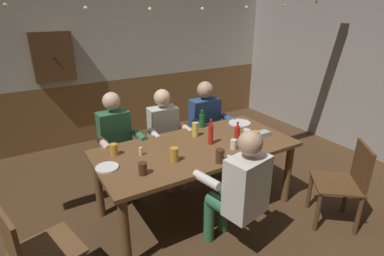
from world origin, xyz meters
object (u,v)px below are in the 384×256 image
Objects in this scene: pint_glass_5 at (114,150)px; pint_glass_7 at (234,144)px; dining_table at (197,154)px; condiment_caddy at (263,134)px; wall_dart_cabinet at (53,57)px; bottle_0 at (202,120)px; pint_glass_3 at (256,136)px; pint_glass_1 at (143,169)px; pint_glass_2 at (174,155)px; person_2 at (208,123)px; chair_empty_near_left at (345,182)px; pint_glass_6 at (195,129)px; pint_glass_0 at (246,137)px; person_1 at (166,133)px; pint_glass_4 at (220,156)px; plate_0 at (107,167)px; chair_empty_near_right at (35,254)px; person_3 at (240,188)px; bottle_2 at (237,134)px; person_0 at (118,142)px; plate_1 at (240,123)px; table_candle at (141,151)px; bottle_1 at (211,134)px.

pint_glass_7 is (1.08, -0.48, -0.01)m from pint_glass_5.
condiment_caddy is (0.78, -0.14, 0.12)m from dining_table.
bottle_0 is at bearing -56.87° from wall_dart_cabinet.
pint_glass_1 is at bearing -178.89° from pint_glass_3.
pint_glass_1 is 0.16× the size of wall_dart_cabinet.
pint_glass_2 is 1.20× the size of pint_glass_3.
pint_glass_2 is (-0.96, -0.89, 0.16)m from person_2.
pint_glass_5 is at bearing 97.78° from chair_empty_near_left.
dining_table is 0.32m from pint_glass_6.
pint_glass_6 is at bearing 129.08° from pint_glass_0.
condiment_caddy is at bearing 137.39° from person_1.
pint_glass_4 is at bearing -150.25° from pint_glass_7.
wall_dart_cabinet is (-0.02, 2.37, 0.66)m from plate_0.
dining_table is 2.34× the size of chair_empty_near_right.
chair_empty_near_right is at bearing 157.36° from person_3.
bottle_0 is 1.34× the size of pint_glass_0.
pint_glass_4 reaches higher than chair_empty_near_right.
pint_glass_4 is (-0.44, -0.30, -0.02)m from bottle_2.
pint_glass_1 is at bearing -146.95° from bottle_0.
person_0 is 0.90m from pint_glass_6.
person_2 is 1.73× the size of wall_dart_cabinet.
person_0 reaches higher than person_2.
chair_empty_near_right reaches higher than plate_1.
chair_empty_near_right reaches higher than pint_glass_7.
person_0 is 1.77× the size of wall_dart_cabinet.
pint_glass_3 is at bearing 128.37° from person_1.
person_0 is at bearing 106.64° from pint_glass_2.
person_3 is 1.02m from table_candle.
bottle_0 is 1.14m from pint_glass_5.
person_1 reaches higher than pint_glass_0.
plate_0 is 1.08m from pint_glass_6.
bottle_0 is (1.27, 0.41, 0.08)m from plate_0.
pint_glass_3 is 0.86× the size of pint_glass_4.
dining_table is 1.52m from chair_empty_near_left.
pint_glass_1 is (-0.68, -0.95, 0.17)m from person_1.
pint_glass_7 is at bearing -70.87° from pint_glass_6.
chair_empty_near_left is 2.06m from table_candle.
bottle_1 is (-0.64, -0.31, 0.10)m from plate_1.
pint_glass_1 is at bearing -84.47° from wall_dart_cabinet.
pint_glass_2 is (0.22, -0.28, 0.03)m from table_candle.
person_0 reaches higher than person_1.
table_candle reaches higher than plate_1.
chair_empty_near_right is 1.65m from pint_glass_4.
chair_empty_near_right is at bearing -174.84° from pint_glass_7.
pint_glass_5 is 1.19m from pint_glass_7.
person_3 is 1.00m from condiment_caddy.
pint_glass_3 is (1.18, -0.33, 0.02)m from table_candle.
pint_glass_5 is at bearing 101.70° from pint_glass_1.
bottle_2 is 0.31× the size of wall_dart_cabinet.
pint_glass_4 is (0.35, -0.24, -0.00)m from pint_glass_2.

